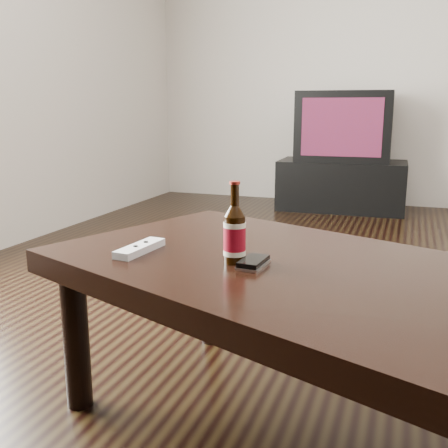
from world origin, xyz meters
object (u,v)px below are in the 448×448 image
(tv, at_px, (344,126))
(phone, at_px, (253,262))
(remote, at_px, (140,248))
(coffee_table, at_px, (295,289))
(beer_bottle, at_px, (235,235))
(tv_stand, at_px, (341,185))

(tv, distance_m, phone, 3.54)
(phone, relative_size, remote, 0.60)
(coffee_table, distance_m, remote, 0.46)
(phone, bearing_deg, coffee_table, 29.19)
(tv, relative_size, phone, 7.00)
(coffee_table, height_order, beer_bottle, beer_bottle)
(remote, bearing_deg, beer_bottle, 3.99)
(beer_bottle, bearing_deg, phone, -11.53)
(tv, height_order, coffee_table, tv)
(coffee_table, bearing_deg, tv_stand, 95.18)
(coffee_table, relative_size, remote, 7.92)
(tv_stand, height_order, coffee_table, coffee_table)
(tv, xyz_separation_m, phone, (0.21, -3.53, -0.23))
(beer_bottle, distance_m, phone, 0.09)
(beer_bottle, relative_size, phone, 1.87)
(tv_stand, bearing_deg, remote, -93.88)
(coffee_table, bearing_deg, phone, -154.64)
(beer_bottle, relative_size, remote, 1.12)
(beer_bottle, height_order, remote, beer_bottle)
(coffee_table, height_order, phone, phone)
(tv, height_order, beer_bottle, tv)
(tv, distance_m, coffee_table, 3.51)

